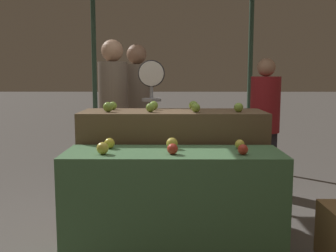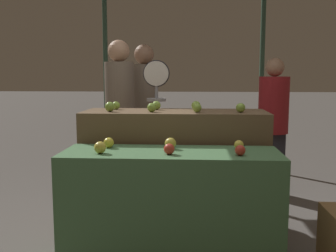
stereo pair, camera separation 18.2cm
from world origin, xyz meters
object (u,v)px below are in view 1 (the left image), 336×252
(person_vendor_at_scale, at_px, (113,108))
(person_customer_left, at_px, (265,117))
(person_customer_right, at_px, (137,107))
(produce_scale, at_px, (152,103))

(person_vendor_at_scale, height_order, person_customer_left, person_vendor_at_scale)
(person_vendor_at_scale, distance_m, person_customer_right, 0.44)
(produce_scale, distance_m, person_vendor_at_scale, 0.51)
(produce_scale, relative_size, person_vendor_at_scale, 0.87)
(person_vendor_at_scale, distance_m, person_customer_left, 1.77)
(produce_scale, bearing_deg, person_customer_left, 24.39)
(produce_scale, relative_size, person_customer_left, 0.97)
(person_vendor_at_scale, relative_size, person_customer_left, 1.11)
(produce_scale, xyz_separation_m, person_customer_left, (1.30, 0.59, -0.21))
(person_customer_left, bearing_deg, person_vendor_at_scale, -2.95)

